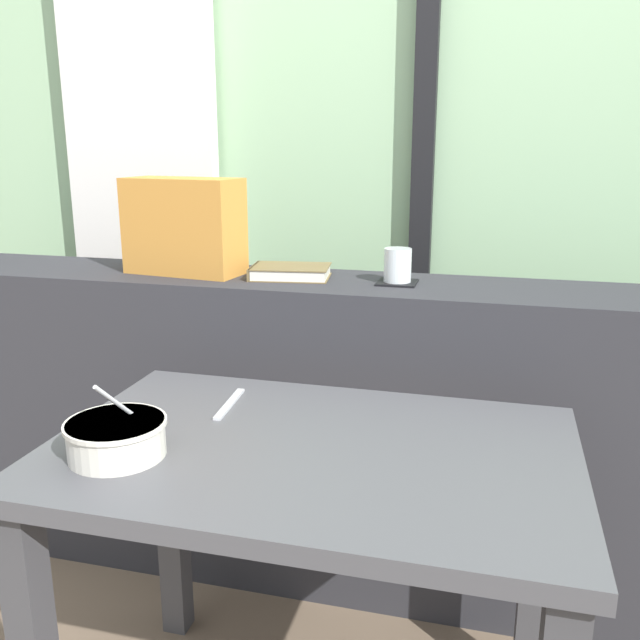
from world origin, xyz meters
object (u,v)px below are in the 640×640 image
(breakfast_table, at_px, (311,505))
(fork_utensil, at_px, (230,404))
(coaster_square, at_px, (397,283))
(throw_pillow, at_px, (184,226))
(juice_glass, at_px, (398,267))
(soup_bowl, at_px, (117,438))
(closed_book, at_px, (290,272))

(breakfast_table, xyz_separation_m, fork_utensil, (-0.22, 0.15, 0.12))
(coaster_square, height_order, throw_pillow, throw_pillow)
(juice_glass, height_order, fork_utensil, juice_glass)
(coaster_square, distance_m, soup_bowl, 0.85)
(breakfast_table, bearing_deg, juice_glass, 84.12)
(juice_glass, relative_size, throw_pillow, 0.27)
(throw_pillow, bearing_deg, juice_glass, 0.54)
(breakfast_table, distance_m, coaster_square, 0.69)
(coaster_square, distance_m, throw_pillow, 0.60)
(coaster_square, relative_size, throw_pillow, 0.31)
(juice_glass, distance_m, fork_utensil, 0.59)
(juice_glass, height_order, closed_book, juice_glass)
(closed_book, relative_size, soup_bowl, 1.26)
(soup_bowl, bearing_deg, coaster_square, 62.41)
(throw_pillow, distance_m, soup_bowl, 0.81)
(juice_glass, relative_size, soup_bowl, 0.48)
(soup_bowl, bearing_deg, fork_utensil, 69.60)
(coaster_square, bearing_deg, soup_bowl, -117.59)
(closed_book, height_order, fork_utensil, closed_book)
(breakfast_table, distance_m, throw_pillow, 0.91)
(closed_book, distance_m, fork_utensil, 0.51)
(throw_pillow, bearing_deg, breakfast_table, -48.99)
(fork_utensil, bearing_deg, coaster_square, 54.30)
(closed_book, bearing_deg, throw_pillow, -178.50)
(soup_bowl, bearing_deg, breakfast_table, 21.30)
(breakfast_table, height_order, fork_utensil, fork_utensil)
(coaster_square, relative_size, fork_utensil, 0.59)
(fork_utensil, bearing_deg, juice_glass, 54.30)
(breakfast_table, distance_m, soup_bowl, 0.38)
(coaster_square, xyz_separation_m, soup_bowl, (-0.39, -0.74, -0.15))
(closed_book, relative_size, throw_pillow, 0.71)
(closed_book, bearing_deg, breakfast_table, -69.67)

